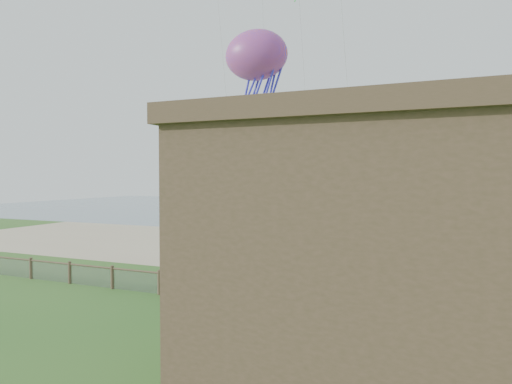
# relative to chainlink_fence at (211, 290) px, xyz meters

# --- Properties ---
(ground) EXTENTS (160.00, 160.00, 0.00)m
(ground) POSITION_rel_chainlink_fence_xyz_m (0.00, -6.00, -0.55)
(ground) COLOR #2E6121
(ground) RESTS_ON ground
(sand_beach) EXTENTS (72.00, 20.00, 0.02)m
(sand_beach) POSITION_rel_chainlink_fence_xyz_m (0.00, 16.00, -0.55)
(sand_beach) COLOR tan
(sand_beach) RESTS_ON ground
(ocean) EXTENTS (160.00, 68.00, 0.02)m
(ocean) POSITION_rel_chainlink_fence_xyz_m (0.00, 60.00, -0.55)
(ocean) COLOR slate
(ocean) RESTS_ON ground
(chainlink_fence) EXTENTS (36.20, 0.20, 1.25)m
(chainlink_fence) POSITION_rel_chainlink_fence_xyz_m (0.00, 0.00, 0.00)
(chainlink_fence) COLOR brown
(chainlink_fence) RESTS_ON ground
(picnic_table) EXTENTS (2.05, 1.55, 0.86)m
(picnic_table) POSITION_rel_chainlink_fence_xyz_m (5.69, -1.73, -0.12)
(picnic_table) COLOR brown
(picnic_table) RESTS_ON ground
(octopus_kite) EXTENTS (3.97, 2.89, 7.91)m
(octopus_kite) POSITION_rel_chainlink_fence_xyz_m (-0.93, 7.71, 11.14)
(octopus_kite) COLOR #F35526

